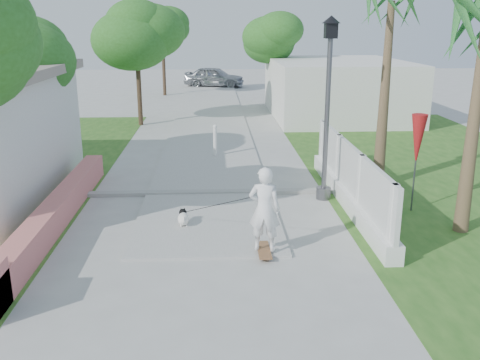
{
  "coord_description": "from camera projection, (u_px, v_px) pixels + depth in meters",
  "views": [
    {
      "loc": [
        0.15,
        -7.2,
        4.27
      ],
      "look_at": [
        0.69,
        3.55,
        1.1
      ],
      "focal_mm": 40.0,
      "sensor_mm": 36.0,
      "label": 1
    }
  ],
  "objects": [
    {
      "name": "ground",
      "position": [
        206.0,
        316.0,
        8.1
      ],
      "size": [
        90.0,
        90.0,
        0.0
      ],
      "primitive_type": "plane",
      "color": "#B7B7B2",
      "rests_on": "ground"
    },
    {
      "name": "path_strip",
      "position": [
        210.0,
        109.0,
        27.25
      ],
      "size": [
        3.2,
        36.0,
        0.06
      ],
      "primitive_type": "cube",
      "color": "#B7B7B2",
      "rests_on": "ground"
    },
    {
      "name": "curb",
      "position": [
        208.0,
        193.0,
        13.83
      ],
      "size": [
        6.5,
        0.25,
        0.1
      ],
      "primitive_type": "cube",
      "color": "#999993",
      "rests_on": "ground"
    },
    {
      "name": "grass_right",
      "position": [
        441.0,
        170.0,
        16.1
      ],
      "size": [
        8.0,
        20.0,
        0.01
      ],
      "primitive_type": "cube",
      "color": "#2C5D1D",
      "rests_on": "ground"
    },
    {
      "name": "pink_wall",
      "position": [
        51.0,
        219.0,
        11.25
      ],
      "size": [
        0.45,
        8.2,
        0.8
      ],
      "color": "#CB6A68",
      "rests_on": "ground"
    },
    {
      "name": "lattice_fence",
      "position": [
        349.0,
        184.0,
        12.9
      ],
      "size": [
        0.35,
        7.0,
        1.5
      ],
      "color": "white",
      "rests_on": "ground"
    },
    {
      "name": "building_right",
      "position": [
        336.0,
        88.0,
        25.27
      ],
      "size": [
        6.0,
        8.0,
        2.6
      ],
      "primitive_type": "cube",
      "color": "silver",
      "rests_on": "ground"
    },
    {
      "name": "street_lamp",
      "position": [
        328.0,
        103.0,
        12.82
      ],
      "size": [
        0.44,
        0.44,
        4.44
      ],
      "color": "#59595E",
      "rests_on": "ground"
    },
    {
      "name": "bollard",
      "position": [
        215.0,
        140.0,
        17.52
      ],
      "size": [
        0.14,
        0.14,
        1.09
      ],
      "color": "white",
      "rests_on": "ground"
    },
    {
      "name": "patio_umbrella",
      "position": [
        418.0,
        141.0,
        12.17
      ],
      "size": [
        0.36,
        0.36,
        2.3
      ],
      "color": "#59595E",
      "rests_on": "ground"
    },
    {
      "name": "tree_left_mid",
      "position": [
        11.0,
        52.0,
        14.97
      ],
      "size": [
        3.2,
        3.2,
        4.85
      ],
      "color": "#4C3826",
      "rests_on": "ground"
    },
    {
      "name": "tree_path_left",
      "position": [
        137.0,
        34.0,
        22.18
      ],
      "size": [
        3.4,
        3.4,
        5.23
      ],
      "color": "#4C3826",
      "rests_on": "ground"
    },
    {
      "name": "tree_path_right",
      "position": [
        274.0,
        39.0,
        26.41
      ],
      "size": [
        3.0,
        3.0,
        4.79
      ],
      "color": "#4C3826",
      "rests_on": "ground"
    },
    {
      "name": "tree_path_far",
      "position": [
        163.0,
        31.0,
        31.77
      ],
      "size": [
        3.2,
        3.2,
        5.17
      ],
      "color": "#4C3826",
      "rests_on": "ground"
    },
    {
      "name": "palm_far",
      "position": [
        391.0,
        14.0,
        13.28
      ],
      "size": [
        1.8,
        1.8,
        5.3
      ],
      "color": "brown",
      "rests_on": "ground"
    },
    {
      "name": "skateboarder",
      "position": [
        223.0,
        206.0,
        10.71
      ],
      "size": [
        1.94,
        2.14,
        1.74
      ],
      "rotation": [
        0.0,
        0.0,
        2.93
      ],
      "color": "brown",
      "rests_on": "ground"
    },
    {
      "name": "dog",
      "position": [
        183.0,
        218.0,
        11.59
      ],
      "size": [
        0.29,
        0.56,
        0.38
      ],
      "rotation": [
        0.0,
        0.0,
        0.1
      ],
      "color": "white",
      "rests_on": "ground"
    },
    {
      "name": "parked_car",
      "position": [
        214.0,
        77.0,
        36.87
      ],
      "size": [
        4.36,
        2.57,
        1.39
      ],
      "primitive_type": "imported",
      "rotation": [
        0.0,
        0.0,
        1.33
      ],
      "color": "#96979D",
      "rests_on": "ground"
    }
  ]
}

